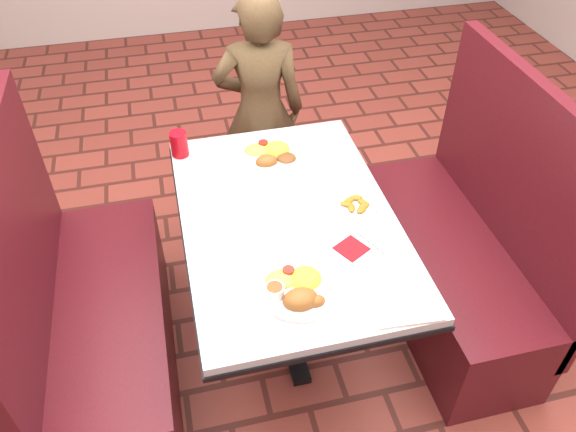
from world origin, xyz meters
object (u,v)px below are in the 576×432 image
object	(u,v)px
plantain_plate	(356,205)
booth_bench_left	(97,323)
dining_table	(288,234)
booth_bench_right	(458,257)
near_dinner_plate	(298,286)
diner_person	(260,112)
far_dinner_plate	(271,152)
red_tumbler	(179,144)

from	to	relation	value
plantain_plate	booth_bench_left	bearing A→B (deg)	179.43
dining_table	plantain_plate	size ratio (longest dim) A/B	7.34
booth_bench_right	near_dinner_plate	xyz separation A→B (m)	(-0.85, -0.38, 0.45)
diner_person	far_dinner_plate	size ratio (longest dim) A/B	4.55
far_dinner_plate	red_tumbler	world-z (taller)	red_tumbler
dining_table	diner_person	size ratio (longest dim) A/B	0.95
dining_table	booth_bench_right	distance (m)	0.86
near_dinner_plate	plantain_plate	size ratio (longest dim) A/B	1.64
dining_table	near_dinner_plate	world-z (taller)	near_dinner_plate
booth_bench_right	near_dinner_plate	bearing A→B (deg)	-156.27
booth_bench_left	red_tumbler	distance (m)	0.82
far_dinner_plate	near_dinner_plate	bearing A→B (deg)	-95.64
plantain_plate	far_dinner_plate	bearing A→B (deg)	122.30
dining_table	booth_bench_right	world-z (taller)	booth_bench_right
diner_person	red_tumbler	distance (m)	0.64
red_tumbler	plantain_plate	bearing A→B (deg)	-38.97
booth_bench_left	red_tumbler	size ratio (longest dim) A/B	10.72
booth_bench_right	plantain_plate	distance (m)	0.68
diner_person	far_dinner_plate	world-z (taller)	diner_person
dining_table	booth_bench_left	distance (m)	0.86
diner_person	plantain_plate	size ratio (longest dim) A/B	7.75
booth_bench_left	red_tumbler	bearing A→B (deg)	48.67
dining_table	near_dinner_plate	bearing A→B (deg)	-98.57
booth_bench_right	near_dinner_plate	distance (m)	1.04
dining_table	plantain_plate	bearing A→B (deg)	-2.25
dining_table	near_dinner_plate	size ratio (longest dim) A/B	4.49
booth_bench_right	plantain_plate	xyz separation A→B (m)	(-0.53, -0.01, 0.43)
booth_bench_right	near_dinner_plate	size ratio (longest dim) A/B	4.44
near_dinner_plate	far_dinner_plate	distance (m)	0.77
far_dinner_plate	red_tumbler	bearing A→B (deg)	163.45
far_dinner_plate	dining_table	bearing A→B (deg)	-92.75
far_dinner_plate	plantain_plate	distance (m)	0.47
diner_person	booth_bench_left	bearing A→B (deg)	54.95
booth_bench_left	near_dinner_plate	xyz separation A→B (m)	(0.74, -0.38, 0.45)
far_dinner_plate	plantain_plate	xyz separation A→B (m)	(0.25, -0.40, -0.02)
near_dinner_plate	far_dinner_plate	size ratio (longest dim) A/B	0.96
booth_bench_right	plantain_plate	world-z (taller)	booth_bench_right
dining_table	booth_bench_right	size ratio (longest dim) A/B	1.01
booth_bench_left	diner_person	distance (m)	1.32
booth_bench_left	plantain_plate	xyz separation A→B (m)	(1.07, -0.01, 0.43)
dining_table	far_dinner_plate	size ratio (longest dim) A/B	4.31
dining_table	far_dinner_plate	world-z (taller)	far_dinner_plate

